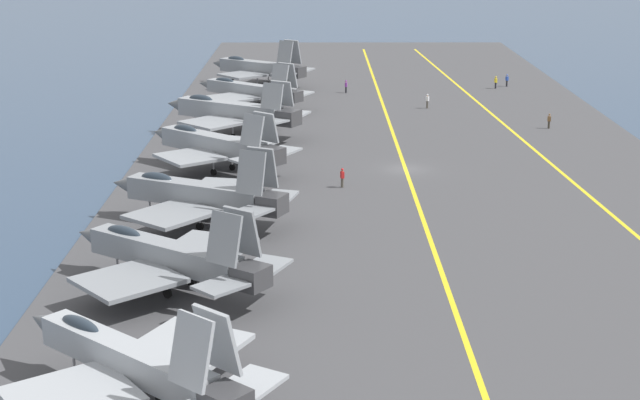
{
  "coord_description": "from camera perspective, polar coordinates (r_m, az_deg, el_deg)",
  "views": [
    {
      "loc": [
        -89.18,
        8.4,
        23.51
      ],
      "look_at": [
        -18.9,
        8.12,
        2.9
      ],
      "focal_mm": 55.0,
      "sensor_mm": 36.0,
      "label": 1
    }
  ],
  "objects": [
    {
      "name": "deck_stripe_centerline",
      "position": [
        92.51,
        4.99,
        1.82
      ],
      "size": [
        169.17,
        0.36,
        0.01
      ],
      "primitive_type": "cube",
      "color": "yellow",
      "rests_on": "carrier_deck"
    },
    {
      "name": "crew_brown_vest",
      "position": [
        112.52,
        13.19,
        4.54
      ],
      "size": [
        0.33,
        0.42,
        1.69
      ],
      "color": "#383328",
      "rests_on": "carrier_deck"
    },
    {
      "name": "deck_stripe_foul_line",
      "position": [
        94.88,
        13.62,
        1.78
      ],
      "size": [
        168.86,
        10.81,
        0.01
      ],
      "primitive_type": "cube",
      "rotation": [
        0.0,
        0.0,
        0.06
      ],
      "color": "yellow",
      "rests_on": "carrier_deck"
    },
    {
      "name": "crew_purple_vest",
      "position": [
        131.82,
        1.52,
        6.65
      ],
      "size": [
        0.43,
        0.35,
        1.71
      ],
      "color": "#232328",
      "rests_on": "carrier_deck"
    },
    {
      "name": "crew_yellow_vest",
      "position": [
        137.22,
        10.19,
        6.79
      ],
      "size": [
        0.44,
        0.37,
        1.72
      ],
      "color": "#232328",
      "rests_on": "carrier_deck"
    },
    {
      "name": "parked_jet_eighth",
      "position": [
        136.84,
        -3.61,
        7.69
      ],
      "size": [
        13.19,
        15.17,
        6.75
      ],
      "color": "gray",
      "rests_on": "carrier_deck"
    },
    {
      "name": "parked_jet_seventh",
      "position": [
        121.54,
        -4.09,
        6.39
      ],
      "size": [
        13.84,
        15.31,
        5.99
      ],
      "color": "gray",
      "rests_on": "carrier_deck"
    },
    {
      "name": "parked_jet_second",
      "position": [
        48.43,
        -10.86,
        -9.2
      ],
      "size": [
        13.52,
        14.39,
        6.43
      ],
      "color": "#9EA3A8",
      "rests_on": "carrier_deck"
    },
    {
      "name": "parked_jet_sixth",
      "position": [
        105.83,
        -5.14,
        5.17
      ],
      "size": [
        13.56,
        16.55,
        6.37
      ],
      "color": "gray",
      "rests_on": "carrier_deck"
    },
    {
      "name": "parked_jet_third",
      "position": [
        62.77,
        -8.73,
        -3.22
      ],
      "size": [
        13.58,
        15.19,
        6.21
      ],
      "color": "gray",
      "rests_on": "carrier_deck"
    },
    {
      "name": "crew_white_vest",
      "position": [
        121.83,
        6.27,
        5.78
      ],
      "size": [
        0.45,
        0.45,
        1.78
      ],
      "color": "#4C473D",
      "rests_on": "carrier_deck"
    },
    {
      "name": "ground_plane",
      "position": [
        92.61,
        4.98,
        1.57
      ],
      "size": [
        2000.0,
        2000.0,
        0.0
      ],
      "primitive_type": "plane",
      "color": "#2D425B"
    },
    {
      "name": "parked_jet_fourth",
      "position": [
        75.59,
        -7.07,
        0.34
      ],
      "size": [
        13.85,
        15.31,
        6.51
      ],
      "color": "gray",
      "rests_on": "carrier_deck"
    },
    {
      "name": "parked_jet_fifth",
      "position": [
        91.16,
        -6.08,
        3.23
      ],
      "size": [
        13.85,
        15.2,
        6.21
      ],
      "color": "gray",
      "rests_on": "carrier_deck"
    },
    {
      "name": "crew_blue_vest",
      "position": [
        139.21,
        10.82,
        6.89
      ],
      "size": [
        0.46,
        0.41,
        1.69
      ],
      "color": "#232328",
      "rests_on": "carrier_deck"
    },
    {
      "name": "crew_red_vest",
      "position": [
        85.72,
        1.3,
        1.36
      ],
      "size": [
        0.45,
        0.37,
        1.73
      ],
      "color": "#4C473D",
      "rests_on": "carrier_deck"
    },
    {
      "name": "carrier_deck",
      "position": [
        92.56,
        4.99,
        1.69
      ],
      "size": [
        187.96,
        51.98,
        0.4
      ],
      "primitive_type": "cube",
      "color": "#424244",
      "rests_on": "ground"
    }
  ]
}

